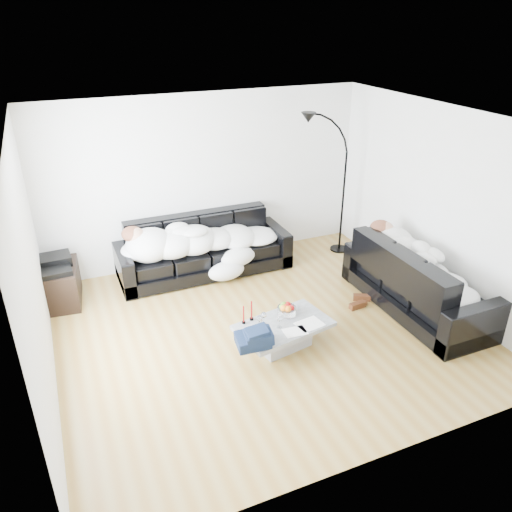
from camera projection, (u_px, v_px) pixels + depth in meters
name	position (u px, v px, depth m)	size (l,w,h in m)	color
ground	(265.00, 329.00, 6.32)	(5.00, 5.00, 0.00)	olive
wall_back	(206.00, 180.00, 7.60)	(5.00, 0.02, 2.60)	silver
wall_left	(33.00, 276.00, 4.87)	(0.02, 4.50, 2.60)	silver
wall_right	(438.00, 206.00, 6.62)	(0.02, 4.50, 2.60)	silver
ceiling	(267.00, 121.00, 5.16)	(5.00, 5.00, 0.00)	white
sofa_back	(204.00, 247.00, 7.53)	(2.58, 0.89, 0.84)	black
sofa_right	(419.00, 279.00, 6.59)	(2.20, 0.94, 0.89)	black
sleeper_back	(204.00, 235.00, 7.39)	(2.18, 0.75, 0.44)	silver
sleeper_right	(421.00, 265.00, 6.50)	(1.89, 0.80, 0.46)	silver
teal_cushion	(386.00, 241.00, 7.01)	(0.36, 0.30, 0.20)	#0E644E
coffee_table	(283.00, 335.00, 5.93)	(1.10, 0.64, 0.32)	#939699
fruit_bowl	(287.00, 309.00, 6.02)	(0.23, 0.23, 0.14)	white
wine_glass_a	(264.00, 318.00, 5.82)	(0.07, 0.07, 0.16)	white
wine_glass_b	(260.00, 322.00, 5.74)	(0.07, 0.07, 0.17)	white
wine_glass_c	(280.00, 322.00, 5.76)	(0.07, 0.07, 0.16)	white
candle_left	(244.00, 315.00, 5.82)	(0.04, 0.04, 0.23)	maroon
candle_right	(252.00, 311.00, 5.88)	(0.05, 0.05, 0.25)	maroon
newspaper_a	(309.00, 324.00, 5.85)	(0.31, 0.24, 0.01)	silver
newspaper_b	(295.00, 331.00, 5.71)	(0.27, 0.19, 0.01)	silver
navy_jacket	(254.00, 331.00, 5.43)	(0.39, 0.33, 0.20)	black
shoes	(359.00, 301.00, 6.84)	(0.40, 0.29, 0.09)	#472311
av_cabinet	(59.00, 285.00, 6.80)	(0.54, 0.78, 0.54)	black
stereo	(54.00, 263.00, 6.65)	(0.44, 0.34, 0.13)	black
floor_lamp	(344.00, 192.00, 7.96)	(0.74, 0.30, 2.04)	black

